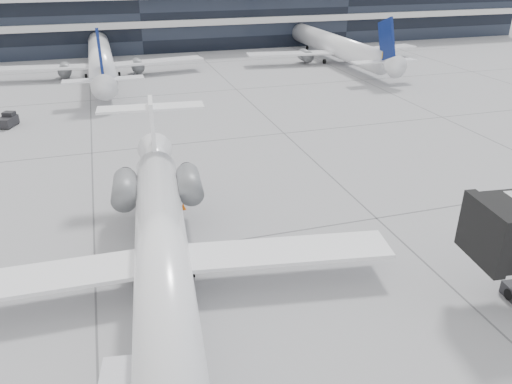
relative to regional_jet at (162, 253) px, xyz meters
name	(u,v)px	position (x,y,z in m)	size (l,w,h in m)	color
ground	(246,239)	(6.11, 4.35, -2.64)	(220.00, 220.00, 0.00)	gray
terminal	(136,20)	(6.11, 86.35, 2.36)	(170.00, 22.00, 10.00)	black
bg_jet_center	(103,75)	(-1.89, 59.35, -2.64)	(32.00, 40.00, 9.60)	white
bg_jet_right	(332,61)	(38.11, 59.35, -2.64)	(32.00, 40.00, 9.60)	white
regional_jet	(162,253)	(0.00, 0.00, 0.00)	(26.85, 33.54, 7.74)	white
traffic_cone	(183,206)	(2.71, 9.96, -2.38)	(0.45, 0.45, 0.55)	#E05A0B
far_tug	(8,120)	(-12.74, 35.72, -1.95)	(2.26, 2.79, 1.54)	black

